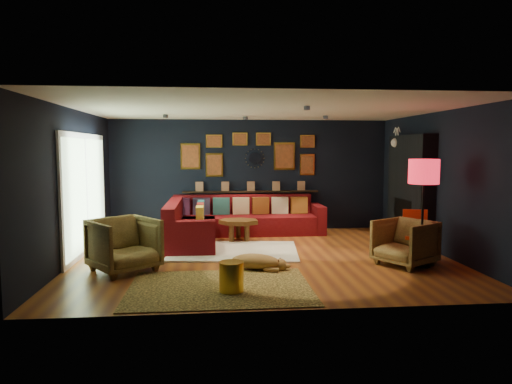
{
  "coord_description": "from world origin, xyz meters",
  "views": [
    {
      "loc": [
        -0.88,
        -7.96,
        1.91
      ],
      "look_at": [
        -0.1,
        0.3,
        1.13
      ],
      "focal_mm": 32.0,
      "sensor_mm": 36.0,
      "label": 1
    }
  ],
  "objects": [
    {
      "name": "dog",
      "position": [
        -0.22,
        -0.89,
        0.18
      ],
      "size": [
        1.18,
        0.85,
        0.34
      ],
      "primitive_type": null,
      "rotation": [
        0.0,
        0.0,
        -0.34
      ],
      "color": "#A46F43",
      "rests_on": "leopard_rug"
    },
    {
      "name": "sliding_door",
      "position": [
        -3.22,
        0.6,
        1.1
      ],
      "size": [
        0.06,
        2.8,
        2.2
      ],
      "color": "white",
      "rests_on": "ground"
    },
    {
      "name": "shag_rug",
      "position": [
        -0.5,
        0.43,
        0.02
      ],
      "size": [
        2.51,
        1.95,
        0.03
      ],
      "primitive_type": "cube",
      "rotation": [
        0.0,
        0.0,
        -0.11
      ],
      "color": "beige",
      "rests_on": "ground"
    },
    {
      "name": "deer_head",
      "position": [
        3.14,
        1.4,
        2.05
      ],
      "size": [
        0.5,
        0.28,
        0.45
      ],
      "color": "white",
      "rests_on": "fireplace"
    },
    {
      "name": "armchair_right",
      "position": [
        2.26,
        -0.82,
        0.42
      ],
      "size": [
        1.07,
        1.09,
        0.83
      ],
      "primitive_type": "imported",
      "rotation": [
        0.0,
        0.0,
        -1.02
      ],
      "color": "tan",
      "rests_on": "ground"
    },
    {
      "name": "fireplace",
      "position": [
        3.09,
        0.9,
        1.02
      ],
      "size": [
        0.31,
        1.6,
        2.2
      ],
      "color": "black",
      "rests_on": "ground"
    },
    {
      "name": "gallery_wall",
      "position": [
        -0.01,
        2.72,
        1.81
      ],
      "size": [
        3.15,
        0.04,
        1.02
      ],
      "color": "gold",
      "rests_on": "room_walls"
    },
    {
      "name": "leopard_rug",
      "position": [
        -0.8,
        -1.8,
        0.01
      ],
      "size": [
        2.5,
        1.79,
        0.01
      ],
      "primitive_type": "cube",
      "rotation": [
        0.0,
        0.0,
        -0.0
      ],
      "color": "tan",
      "rests_on": "ground"
    },
    {
      "name": "gold_stool",
      "position": [
        -0.65,
        -1.99,
        0.21
      ],
      "size": [
        0.33,
        0.33,
        0.41
      ],
      "primitive_type": "cylinder",
      "color": "gold",
      "rests_on": "ground"
    },
    {
      "name": "armchair_left",
      "position": [
        -2.28,
        -0.78,
        0.46
      ],
      "size": [
        1.23,
        1.22,
        0.93
      ],
      "primitive_type": "imported",
      "rotation": [
        0.0,
        0.0,
        0.66
      ],
      "color": "tan",
      "rests_on": "ground"
    },
    {
      "name": "floor_lamp",
      "position": [
        2.5,
        -0.92,
        1.48
      ],
      "size": [
        0.48,
        0.48,
        1.76
      ],
      "color": "black",
      "rests_on": "ground"
    },
    {
      "name": "sectional",
      "position": [
        -0.61,
        1.81,
        0.32
      ],
      "size": [
        3.41,
        2.69,
        0.86
      ],
      "color": "maroon",
      "rests_on": "ground"
    },
    {
      "name": "room_walls",
      "position": [
        0.0,
        0.0,
        1.59
      ],
      "size": [
        6.5,
        6.5,
        6.5
      ],
      "color": "black",
      "rests_on": "ground"
    },
    {
      "name": "pouf",
      "position": [
        -1.3,
        1.5,
        0.2
      ],
      "size": [
        0.51,
        0.51,
        0.33
      ],
      "primitive_type": "cylinder",
      "color": "maroon",
      "rests_on": "shag_rug"
    },
    {
      "name": "ledge",
      "position": [
        0.0,
        2.68,
        0.92
      ],
      "size": [
        3.2,
        0.12,
        0.04
      ],
      "primitive_type": "cube",
      "color": "black",
      "rests_on": "room_walls"
    },
    {
      "name": "sunburst_mirror",
      "position": [
        0.1,
        2.72,
        1.7
      ],
      "size": [
        0.47,
        0.16,
        0.47
      ],
      "color": "silver",
      "rests_on": "room_walls"
    },
    {
      "name": "floor",
      "position": [
        0.0,
        0.0,
        0.0
      ],
      "size": [
        6.5,
        6.5,
        0.0
      ],
      "primitive_type": "plane",
      "color": "#9B541E",
      "rests_on": "ground"
    },
    {
      "name": "coffee_table",
      "position": [
        -0.36,
        1.39,
        0.37
      ],
      "size": [
        0.96,
        0.8,
        0.42
      ],
      "rotation": [
        0.0,
        0.0,
        -0.21
      ],
      "color": "brown",
      "rests_on": "shag_rug"
    },
    {
      "name": "orange_chair",
      "position": [
        2.58,
        -0.5,
        0.51
      ],
      "size": [
        0.51,
        0.51,
        0.87
      ],
      "rotation": [
        0.0,
        0.0,
        -0.27
      ],
      "color": "black",
      "rests_on": "ground"
    },
    {
      "name": "ceiling_spots",
      "position": [
        -0.0,
        0.8,
        2.56
      ],
      "size": [
        3.3,
        2.5,
        0.06
      ],
      "color": "black",
      "rests_on": "room_walls"
    }
  ]
}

